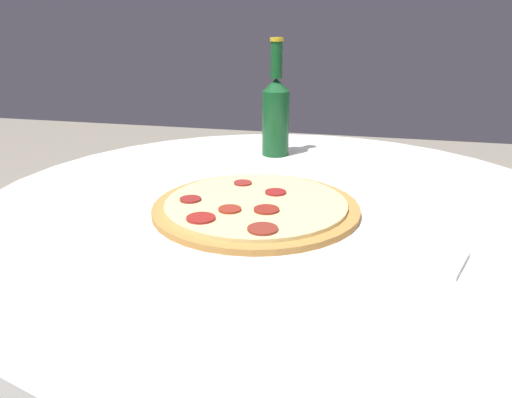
% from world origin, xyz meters
% --- Properties ---
extents(table, '(1.04, 1.04, 0.78)m').
position_xyz_m(table, '(0.00, 0.00, 0.59)').
color(table, silver).
rests_on(table, ground_plane).
extents(pizza, '(0.34, 0.34, 0.02)m').
position_xyz_m(pizza, '(-0.04, -0.05, 0.79)').
color(pizza, '#B77F3D').
rests_on(pizza, table).
extents(beer_bottle, '(0.06, 0.06, 0.26)m').
position_xyz_m(beer_bottle, '(-0.07, 0.30, 0.88)').
color(beer_bottle, '#144C23').
rests_on(beer_bottle, table).
extents(napkin, '(0.15, 0.12, 0.01)m').
position_xyz_m(napkin, '(0.20, -0.16, 0.78)').
color(napkin, white).
rests_on(napkin, table).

